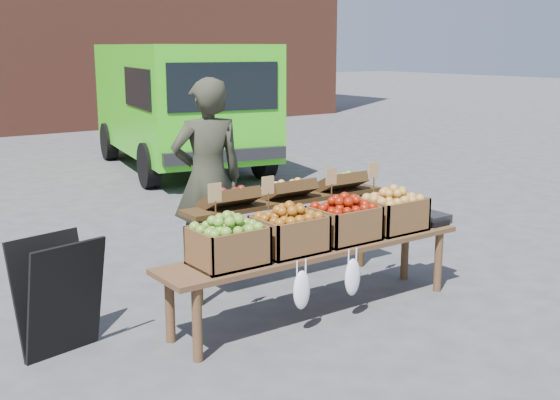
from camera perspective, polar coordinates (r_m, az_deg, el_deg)
ground at (r=5.34m, az=-3.38°, el=-10.86°), size 80.00×80.00×0.00m
delivery_van at (r=12.34m, az=-8.18°, el=7.45°), size 3.07×5.09×2.13m
vendor at (r=6.45m, az=-5.89°, el=1.74°), size 0.76×0.59×1.84m
chalkboard_sign at (r=5.12m, az=-17.55°, el=-7.44°), size 0.61×0.41×0.84m
back_table at (r=6.24m, az=0.57°, el=-2.33°), size 2.10×0.44×1.04m
display_bench at (r=5.63m, az=3.01°, el=-6.52°), size 2.70×0.56×0.57m
crate_golden_apples at (r=5.04m, az=-4.27°, el=-3.73°), size 0.50×0.40×0.28m
crate_russet_pears at (r=5.34m, az=0.76°, el=-2.78°), size 0.50×0.40×0.28m
crate_red_apples at (r=5.68m, az=5.22°, el=-1.91°), size 0.50×0.40×0.28m
crate_green_apples at (r=6.04m, az=9.16°, el=-1.13°), size 0.50×0.40×0.28m
weighing_scale at (r=6.37m, az=11.84°, el=-1.47°), size 0.34×0.30×0.08m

